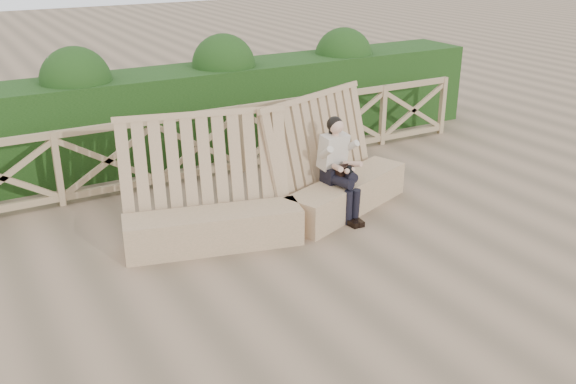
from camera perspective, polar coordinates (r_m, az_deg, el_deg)
ground at (r=7.45m, az=2.79°, el=-7.17°), size 60.00×60.00×0.00m
bench at (r=8.43m, az=-0.59°, el=-0.46°), size 4.29×1.46×1.60m
woman at (r=8.67m, az=4.51°, el=2.55°), size 0.40×0.82×1.37m
guardrail at (r=10.11m, az=-7.87°, el=4.12°), size 10.10×0.09×1.10m
hedge at (r=11.13m, az=-10.31°, el=6.71°), size 12.00×1.20×1.50m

